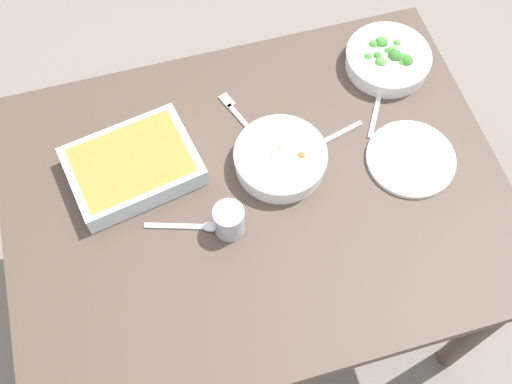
{
  "coord_description": "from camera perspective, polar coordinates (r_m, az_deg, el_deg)",
  "views": [
    {
      "loc": [
        0.19,
        0.66,
        2.05
      ],
      "look_at": [
        0.0,
        0.0,
        0.74
      ],
      "focal_mm": 43.17,
      "sensor_mm": 36.0,
      "label": 1
    }
  ],
  "objects": [
    {
      "name": "side_plate",
      "position": [
        1.56,
        14.14,
        3.0
      ],
      "size": [
        0.22,
        0.22,
        0.01
      ],
      "primitive_type": "cylinder",
      "color": "white",
      "rests_on": "dining_table"
    },
    {
      "name": "spoon_by_stew",
      "position": [
        1.55,
        6.33,
        4.7
      ],
      "size": [
        0.17,
        0.06,
        0.01
      ],
      "color": "silver",
      "rests_on": "dining_table"
    },
    {
      "name": "dining_table",
      "position": [
        1.56,
        0.0,
        -1.54
      ],
      "size": [
        1.2,
        0.9,
        0.74
      ],
      "color": "#4C3D33",
      "rests_on": "ground_plane"
    },
    {
      "name": "spoon_by_broccoli",
      "position": [
        1.64,
        11.22,
        8.17
      ],
      "size": [
        0.11,
        0.16,
        0.01
      ],
      "color": "silver",
      "rests_on": "dining_table"
    },
    {
      "name": "stew_bowl",
      "position": [
        1.49,
        2.27,
        3.16
      ],
      "size": [
        0.23,
        0.23,
        0.06
      ],
      "color": "white",
      "rests_on": "dining_table"
    },
    {
      "name": "ground_plane",
      "position": [
        2.16,
        0.0,
        -9.14
      ],
      "size": [
        6.0,
        6.0,
        0.0
      ],
      "primitive_type": "plane",
      "color": "slate"
    },
    {
      "name": "drink_cup",
      "position": [
        1.4,
        -2.51,
        -2.72
      ],
      "size": [
        0.07,
        0.07,
        0.08
      ],
      "color": "#B2BCC6",
      "rests_on": "dining_table"
    },
    {
      "name": "spoon_spare",
      "position": [
        1.44,
        -5.89,
        -3.19
      ],
      "size": [
        0.17,
        0.07,
        0.01
      ],
      "color": "silver",
      "rests_on": "dining_table"
    },
    {
      "name": "baking_dish",
      "position": [
        1.5,
        -11.35,
        2.41
      ],
      "size": [
        0.34,
        0.27,
        0.06
      ],
      "color": "silver",
      "rests_on": "dining_table"
    },
    {
      "name": "broccoli_bowl",
      "position": [
        1.7,
        12.12,
        11.99
      ],
      "size": [
        0.23,
        0.23,
        0.07
      ],
      "color": "white",
      "rests_on": "dining_table"
    },
    {
      "name": "fork_on_table",
      "position": [
        1.59,
        -1.79,
        7.19
      ],
      "size": [
        0.08,
        0.17,
        0.01
      ],
      "color": "silver",
      "rests_on": "dining_table"
    }
  ]
}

